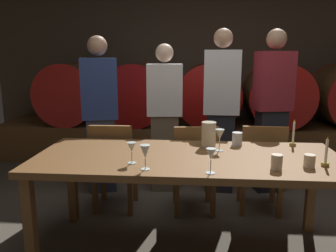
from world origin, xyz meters
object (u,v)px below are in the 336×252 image
(wine_barrel_far_left, at_px, (73,93))
(wine_glass_far_left, at_px, (132,148))
(pitcher, at_px, (209,134))
(wine_glass_center_right, at_px, (211,155))
(chair_left, at_px, (114,163))
(wine_glass_far_right, at_px, (220,135))
(guest_far_left, at_px, (100,114))
(guest_center_left, at_px, (165,118))
(wine_glass_center_left, at_px, (145,152))
(candle_right, at_px, (326,158))
(candle_left, at_px, (293,138))
(cup_center, at_px, (277,162))
(wine_barrel_center, at_px, (208,94))
(guest_center_right, at_px, (221,110))
(guest_far_right, at_px, (272,110))
(chair_right, at_px, (261,164))
(chair_center, at_px, (194,165))
(wine_barrel_right, at_px, (276,95))
(cup_left, at_px, (237,139))
(dining_table, at_px, (188,165))
(cup_right, at_px, (309,161))
(wine_barrel_left, at_px, (138,94))

(wine_barrel_far_left, relative_size, wine_glass_far_left, 6.00)
(pitcher, xyz_separation_m, wine_glass_center_right, (-0.01, -0.65, 0.02))
(chair_left, bearing_deg, wine_barrel_far_left, -61.60)
(wine_glass_far_left, xyz_separation_m, wine_glass_far_right, (0.62, 0.35, 0.02))
(guest_far_left, bearing_deg, wine_glass_far_left, 97.78)
(guest_center_left, distance_m, wine_glass_center_left, 1.57)
(candle_right, height_order, wine_glass_center_left, candle_right)
(candle_left, distance_m, cup_center, 0.67)
(guest_center_left, distance_m, candle_right, 1.85)
(wine_barrel_center, bearing_deg, guest_far_left, -132.39)
(wine_glass_far_left, bearing_deg, cup_center, -3.30)
(guest_center_right, relative_size, cup_center, 17.59)
(pitcher, relative_size, wine_glass_far_right, 1.17)
(guest_far_right, bearing_deg, chair_right, 59.48)
(guest_center_right, bearing_deg, candle_left, 122.63)
(wine_glass_center_left, bearing_deg, chair_center, 71.95)
(wine_barrel_far_left, height_order, candle_right, wine_barrel_far_left)
(wine_barrel_right, distance_m, candle_left, 2.17)
(chair_right, height_order, wine_glass_far_left, wine_glass_far_left)
(guest_center_left, relative_size, guest_far_right, 0.91)
(guest_center_left, bearing_deg, wine_glass_center_right, 99.83)
(wine_barrel_center, xyz_separation_m, guest_center_left, (-0.52, -1.24, -0.12))
(guest_far_left, distance_m, cup_left, 1.61)
(guest_center_left, relative_size, wine_glass_far_left, 11.01)
(cup_left, bearing_deg, candle_left, 1.92)
(wine_glass_far_left, bearing_deg, chair_right, 41.04)
(wine_glass_far_right, bearing_deg, cup_center, -50.25)
(guest_far_right, bearing_deg, wine_glass_far_left, 38.44)
(wine_glass_center_right, bearing_deg, cup_center, 13.58)
(chair_left, relative_size, wine_glass_center_right, 5.44)
(wine_barrel_far_left, xyz_separation_m, wine_barrel_right, (2.97, 0.00, 0.00))
(chair_center, height_order, guest_center_left, guest_center_left)
(guest_far_left, height_order, wine_glass_far_right, guest_far_left)
(guest_center_left, bearing_deg, wine_glass_center_left, 85.27)
(wine_barrel_right, xyz_separation_m, candle_left, (-0.35, -2.13, -0.11))
(dining_table, relative_size, guest_center_left, 1.39)
(chair_left, distance_m, pitcher, 1.04)
(wine_glass_center_left, bearing_deg, cup_center, 4.43)
(wine_barrel_center, bearing_deg, pitcher, -91.80)
(chair_right, relative_size, candle_right, 4.28)
(pitcher, xyz_separation_m, cup_right, (0.64, -0.48, -0.06))
(wine_barrel_far_left, distance_m, guest_center_right, 2.43)
(candle_right, bearing_deg, wine_barrel_right, 83.99)
(wine_barrel_left, distance_m, pitcher, 2.40)
(pitcher, height_order, wine_glass_center_left, pitcher)
(chair_right, distance_m, guest_center_right, 0.78)
(cup_left, bearing_deg, guest_far_right, 63.40)
(guest_center_right, bearing_deg, cup_right, 110.94)
(candle_left, bearing_deg, wine_barrel_center, 106.21)
(chair_center, height_order, guest_center_right, guest_center_right)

